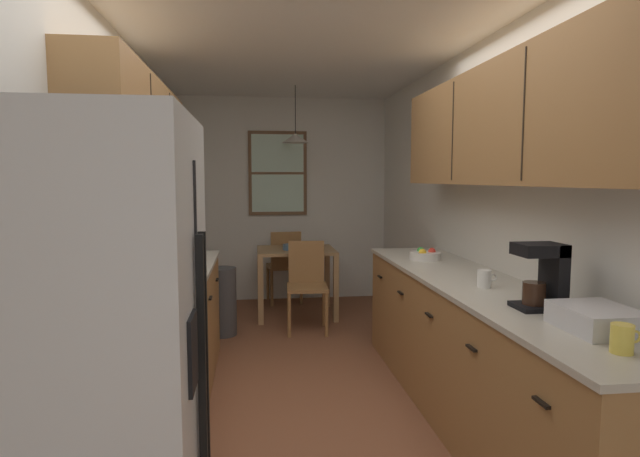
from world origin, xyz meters
TOP-DOWN VIEW (x-y plane):
  - ground_plane at (0.00, 1.00)m, footprint 12.00×12.00m
  - wall_left at (-1.35, 1.00)m, footprint 0.10×9.00m
  - wall_right at (1.35, 1.00)m, footprint 0.10×9.00m
  - wall_back at (0.00, 3.65)m, footprint 4.40×0.10m
  - ceiling_slab at (0.00, 1.00)m, footprint 4.40×9.00m
  - refrigerator at (-0.93, -1.28)m, footprint 0.77×0.73m
  - stove_range at (-0.99, -0.60)m, footprint 0.66×0.59m
  - microwave_over_range at (-1.11, -0.60)m, footprint 0.39×0.59m
  - counter_left at (-1.00, 0.71)m, footprint 0.64×2.03m
  - upper_cabinets_left at (-1.14, 0.66)m, footprint 0.33×2.11m
  - counter_right at (1.00, 0.08)m, footprint 0.64×3.16m
  - upper_cabinets_right at (1.14, 0.03)m, footprint 0.33×2.84m
  - dining_table at (0.08, 2.78)m, footprint 0.86×0.73m
  - dining_chair_near at (0.15, 2.20)m, footprint 0.42×0.42m
  - dining_chair_far at (-0.01, 3.35)m, footprint 0.44×0.44m
  - pendant_light at (0.08, 2.78)m, footprint 0.29×0.29m
  - back_window at (-0.08, 3.58)m, footprint 0.73×0.05m
  - trash_bin at (-0.70, 2.13)m, footprint 0.28×0.28m
  - storage_canister at (-1.00, -0.19)m, footprint 0.13×0.13m
  - dish_towel at (-0.64, -0.45)m, footprint 0.02×0.16m
  - coffee_maker at (1.03, -0.59)m, footprint 0.22×0.18m
  - mug_by_coffeemaker at (0.97, -0.08)m, footprint 0.12×0.08m
  - mug_spare at (0.96, -1.24)m, footprint 0.12×0.08m
  - fruit_bowl at (0.96, 0.98)m, footprint 0.25×0.25m
  - dish_rack at (1.06, -0.96)m, footprint 0.28×0.34m
  - table_serving_bowl at (0.04, 2.72)m, footprint 0.20×0.20m

SIDE VIEW (x-z plane):
  - ground_plane at x=0.00m, z-range 0.00..0.00m
  - trash_bin at x=-0.70m, z-range 0.00..0.67m
  - counter_right at x=1.00m, z-range 0.00..0.90m
  - counter_left at x=-1.00m, z-range 0.00..0.90m
  - stove_range at x=-0.99m, z-range -0.08..1.02m
  - dish_towel at x=-0.64m, z-range 0.38..0.62m
  - dining_chair_near at x=0.15m, z-range 0.05..0.95m
  - dining_chair_far at x=-0.01m, z-range 0.05..0.95m
  - dining_table at x=0.08m, z-range 0.24..1.00m
  - table_serving_bowl at x=0.04m, z-range 0.75..0.81m
  - refrigerator at x=-0.93m, z-range 0.00..1.73m
  - fruit_bowl at x=0.96m, z-range 0.89..0.98m
  - dish_rack at x=1.06m, z-range 0.90..1.00m
  - mug_by_coffeemaker at x=0.97m, z-range 0.90..1.00m
  - mug_spare at x=0.96m, z-range 0.90..1.01m
  - storage_canister at x=-1.00m, z-range 0.90..1.10m
  - coffee_maker at x=1.03m, z-range 0.91..1.23m
  - wall_left at x=-1.35m, z-range 0.00..2.55m
  - wall_right at x=1.35m, z-range 0.00..2.55m
  - wall_back at x=0.00m, z-range 0.00..2.55m
  - back_window at x=-0.08m, z-range 1.08..2.13m
  - microwave_over_range at x=-1.11m, z-range 1.47..1.82m
  - upper_cabinets_left at x=-1.14m, z-range 1.49..2.19m
  - upper_cabinets_right at x=1.14m, z-range 1.50..2.22m
  - pendant_light at x=0.08m, z-range 1.67..2.29m
  - ceiling_slab at x=0.00m, z-range 2.55..2.63m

